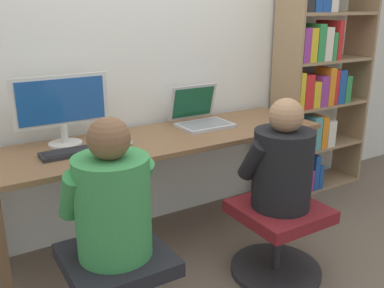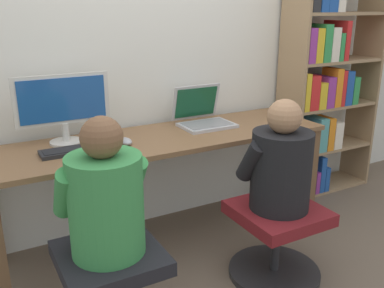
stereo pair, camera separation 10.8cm
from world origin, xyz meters
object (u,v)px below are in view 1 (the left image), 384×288
desktop_monitor (62,107)px  office_chair_right (278,236)px  laptop (201,117)px  bookshelf (315,87)px  keyboard (80,151)px  person_at_monitor (112,199)px  person_at_laptop (282,163)px  office_chair_left (118,288)px

desktop_monitor → office_chair_right: desktop_monitor is taller
laptop → desktop_monitor: bearing=177.2°
bookshelf → laptop: bearing=-178.3°
laptop → office_chair_right: laptop is taller
office_chair_right → bookshelf: bookshelf is taller
keyboard → office_chair_right: 1.22m
keyboard → person_at_monitor: 0.58m
bookshelf → person_at_laptop: bearing=-143.6°
laptop → office_chair_left: bearing=-141.7°
desktop_monitor → office_chair_right: 1.43m
person_at_laptop → laptop: bearing=93.5°
desktop_monitor → person_at_monitor: 0.81m
office_chair_right → person_at_monitor: (-0.97, 0.03, 0.46)m
office_chair_left → person_at_laptop: person_at_laptop is taller
office_chair_left → desktop_monitor: bearing=88.8°
laptop → person_at_monitor: person_at_monitor is taller
bookshelf → office_chair_left: bearing=-159.4°
office_chair_right → person_at_monitor: size_ratio=0.83×
bookshelf → office_chair_right: bearing=-143.4°
office_chair_right → desktop_monitor: bearing=140.0°
keyboard → person_at_monitor: bearing=-94.0°
office_chair_left → keyboard: bearing=86.0°
office_chair_right → person_at_laptop: (0.00, 0.00, 0.45)m
desktop_monitor → person_at_laptop: desktop_monitor is taller
keyboard → office_chair_left: 0.77m
person_at_laptop → office_chair_left: bearing=178.7°
desktop_monitor → laptop: 0.92m
office_chair_right → person_at_monitor: bearing=178.2°
desktop_monitor → person_at_monitor: (-0.02, -0.77, -0.25)m
person_at_laptop → bookshelf: bookshelf is taller
office_chair_right → person_at_monitor: 1.07m
office_chair_left → person_at_monitor: (0.00, 0.00, 0.46)m
office_chair_right → person_at_laptop: bearing=90.0°
office_chair_left → bookshelf: size_ratio=0.29×
keyboard → person_at_monitor: (-0.04, -0.58, -0.04)m
desktop_monitor → bookshelf: bookshelf is taller
person_at_monitor → person_at_laptop: 0.97m
desktop_monitor → office_chair_left: desktop_monitor is taller
office_chair_left → bookshelf: 2.26m
office_chair_left → bookshelf: (2.03, 0.76, 0.64)m
desktop_monitor → laptop: (0.91, -0.04, -0.17)m
office_chair_left → person_at_laptop: bearing=-1.3°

